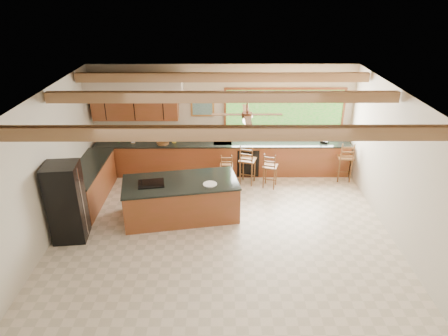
{
  "coord_description": "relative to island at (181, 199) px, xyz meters",
  "views": [
    {
      "loc": [
        -0.01,
        -7.37,
        4.99
      ],
      "look_at": [
        0.03,
        0.8,
        1.13
      ],
      "focal_mm": 32.0,
      "sensor_mm": 36.0,
      "label": 1
    }
  ],
  "objects": [
    {
      "name": "counter_run",
      "position": [
        0.14,
        1.92,
        0.02
      ],
      "size": [
        7.12,
        3.1,
        1.22
      ],
      "color": "brown",
      "rests_on": "ground"
    },
    {
      "name": "island",
      "position": [
        0.0,
        0.0,
        0.0
      ],
      "size": [
        2.74,
        1.63,
        0.91
      ],
      "rotation": [
        0.0,
        0.0,
        0.17
      ],
      "color": "brown",
      "rests_on": "ground"
    },
    {
      "name": "bar_stool_c",
      "position": [
        2.2,
        1.39,
        0.14
      ],
      "size": [
        0.45,
        0.45,
        0.99
      ],
      "rotation": [
        0.0,
        0.0,
        -0.31
      ],
      "color": "brown",
      "rests_on": "ground"
    },
    {
      "name": "bar_stool_d",
      "position": [
        4.26,
        1.79,
        0.22
      ],
      "size": [
        0.42,
        0.42,
        1.12
      ],
      "rotation": [
        0.0,
        0.0,
        -0.04
      ],
      "color": "brown",
      "rests_on": "ground"
    },
    {
      "name": "room_shell",
      "position": [
        0.79,
        0.05,
        1.76
      ],
      "size": [
        7.27,
        6.54,
        3.02
      ],
      "color": "beige",
      "rests_on": "ground"
    },
    {
      "name": "refrigerator",
      "position": [
        -2.26,
        -0.84,
        0.4
      ],
      "size": [
        0.73,
        0.71,
        1.7
      ],
      "rotation": [
        0.0,
        0.0,
        0.1
      ],
      "color": "black",
      "rests_on": "ground"
    },
    {
      "name": "ground",
      "position": [
        0.96,
        -0.6,
        -0.45
      ],
      "size": [
        7.2,
        7.2,
        0.0
      ],
      "primitive_type": "plane",
      "color": "beige",
      "rests_on": "ground"
    },
    {
      "name": "bar_stool_b",
      "position": [
        1.62,
        1.6,
        0.22
      ],
      "size": [
        0.51,
        0.51,
        1.13
      ],
      "rotation": [
        0.0,
        0.0,
        -0.31
      ],
      "color": "brown",
      "rests_on": "ground"
    },
    {
      "name": "bar_stool_a",
      "position": [
        1.06,
        1.46,
        0.11
      ],
      "size": [
        0.34,
        0.34,
        0.95
      ],
      "rotation": [
        0.0,
        0.0,
        -0.01
      ],
      "color": "brown",
      "rests_on": "ground"
    }
  ]
}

